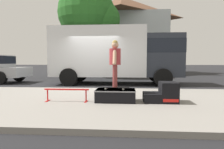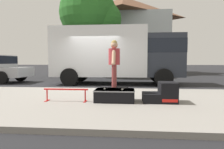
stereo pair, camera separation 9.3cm
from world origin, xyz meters
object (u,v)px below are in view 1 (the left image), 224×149
(skateboard, at_px, (115,87))
(skater_kid, at_px, (115,60))
(street_tree_main, at_px, (90,14))
(box_truck, at_px, (117,53))
(skate_box, at_px, (116,95))
(kicker_ramp, at_px, (163,94))
(grind_rail, at_px, (67,92))

(skateboard, distance_m, skater_kid, 0.78)
(street_tree_main, bearing_deg, box_truck, -63.66)
(skate_box, bearing_deg, kicker_ramp, -0.02)
(box_truck, relative_size, street_tree_main, 0.93)
(skate_box, xyz_separation_m, skater_kid, (-0.02, 0.01, 0.99))
(kicker_ramp, bearing_deg, box_truck, 106.12)
(skateboard, relative_size, street_tree_main, 0.11)
(box_truck, bearing_deg, street_tree_main, 116.34)
(street_tree_main, bearing_deg, skate_box, -75.44)
(kicker_ramp, height_order, skateboard, kicker_ramp)
(skate_box, bearing_deg, skateboard, 141.94)
(skateboard, relative_size, box_truck, 0.12)
(grind_rail, distance_m, skater_kid, 1.63)
(skateboard, bearing_deg, grind_rail, -173.92)
(skater_kid, height_order, street_tree_main, street_tree_main)
(skater_kid, bearing_deg, skateboard, 90.00)
(skateboard, xyz_separation_m, street_tree_main, (-2.66, 10.28, 4.51))
(skate_box, distance_m, grind_rail, 1.37)
(box_truck, bearing_deg, kicker_ramp, -73.88)
(grind_rail, bearing_deg, kicker_ramp, 2.79)
(skate_box, height_order, skateboard, skateboard)
(skateboard, relative_size, skater_kid, 0.62)
(grind_rail, height_order, box_truck, box_truck)
(skate_box, distance_m, skater_kid, 0.99)
(grind_rail, bearing_deg, skate_box, 5.48)
(grind_rail, height_order, skater_kid, skater_kid)
(grind_rail, distance_m, box_truck, 5.78)
(grind_rail, bearing_deg, skateboard, 6.08)
(grind_rail, distance_m, street_tree_main, 11.49)
(skate_box, relative_size, skateboard, 1.38)
(kicker_ramp, distance_m, skater_kid, 1.63)
(kicker_ramp, xyz_separation_m, street_tree_main, (-3.99, 10.30, 4.67))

